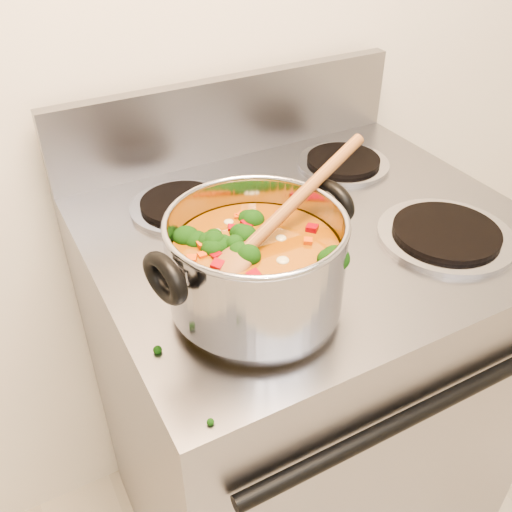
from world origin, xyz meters
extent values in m
cube|color=gray|center=(0.01, 1.16, 0.46)|extent=(0.72, 0.63, 0.92)
cube|color=gray|center=(0.01, 1.45, 1.00)|extent=(0.72, 0.03, 0.16)
cylinder|color=black|center=(0.01, 0.83, 0.80)|extent=(0.62, 0.02, 0.02)
cylinder|color=#A5A5AD|center=(-0.16, 1.02, 0.92)|extent=(0.22, 0.22, 0.01)
cylinder|color=black|center=(-0.16, 1.02, 0.93)|extent=(0.17, 0.17, 0.01)
cylinder|color=#A5A5AD|center=(0.19, 1.02, 0.92)|extent=(0.22, 0.22, 0.01)
cylinder|color=black|center=(0.19, 1.02, 0.93)|extent=(0.17, 0.17, 0.01)
cylinder|color=#A5A5AD|center=(-0.16, 1.30, 0.92)|extent=(0.18, 0.18, 0.01)
cylinder|color=black|center=(-0.16, 1.30, 0.93)|extent=(0.14, 0.14, 0.01)
cylinder|color=#A5A5AD|center=(0.19, 1.30, 0.92)|extent=(0.18, 0.18, 0.01)
cylinder|color=black|center=(0.19, 1.30, 0.93)|extent=(0.14, 0.14, 0.01)
cylinder|color=#9F9EA6|center=(-0.17, 1.01, 1.00)|extent=(0.23, 0.23, 0.12)
torus|color=#9F9EA6|center=(-0.17, 1.01, 1.06)|extent=(0.23, 0.23, 0.01)
cylinder|color=#85540C|center=(-0.17, 1.01, 0.98)|extent=(0.22, 0.22, 0.09)
torus|color=black|center=(-0.30, 0.99, 1.04)|extent=(0.03, 0.08, 0.08)
torus|color=black|center=(-0.04, 1.04, 1.04)|extent=(0.03, 0.08, 0.08)
ellipsoid|color=black|center=(-0.18, 0.95, 1.02)|extent=(0.04, 0.04, 0.03)
ellipsoid|color=black|center=(-0.11, 1.05, 1.02)|extent=(0.04, 0.04, 0.03)
ellipsoid|color=black|center=(-0.17, 0.99, 1.02)|extent=(0.04, 0.04, 0.03)
ellipsoid|color=black|center=(-0.13, 0.93, 1.02)|extent=(0.04, 0.04, 0.03)
ellipsoid|color=black|center=(-0.12, 1.05, 1.02)|extent=(0.04, 0.04, 0.03)
ellipsoid|color=black|center=(-0.07, 0.99, 1.02)|extent=(0.04, 0.04, 0.03)
ellipsoid|color=black|center=(-0.18, 1.09, 1.02)|extent=(0.04, 0.04, 0.03)
ellipsoid|color=black|center=(-0.09, 1.05, 1.02)|extent=(0.04, 0.04, 0.03)
ellipsoid|color=black|center=(-0.10, 1.08, 1.02)|extent=(0.04, 0.04, 0.03)
ellipsoid|color=#90050D|center=(-0.23, 1.06, 1.02)|extent=(0.01, 0.01, 0.01)
ellipsoid|color=#90050D|center=(-0.26, 1.00, 1.02)|extent=(0.01, 0.01, 0.01)
ellipsoid|color=#90050D|center=(-0.20, 0.98, 1.02)|extent=(0.01, 0.01, 0.01)
ellipsoid|color=#90050D|center=(-0.15, 1.03, 1.02)|extent=(0.01, 0.01, 0.01)
ellipsoid|color=#90050D|center=(-0.11, 0.99, 1.02)|extent=(0.01, 0.01, 0.01)
ellipsoid|color=#90050D|center=(-0.15, 1.08, 1.02)|extent=(0.01, 0.01, 0.01)
ellipsoid|color=#90050D|center=(-0.24, 0.98, 1.02)|extent=(0.01, 0.01, 0.01)
ellipsoid|color=#90050D|center=(-0.22, 1.05, 1.02)|extent=(0.01, 0.01, 0.01)
ellipsoid|color=#90050D|center=(-0.11, 1.01, 1.02)|extent=(0.01, 0.01, 0.01)
ellipsoid|color=#90050D|center=(-0.11, 0.99, 1.02)|extent=(0.01, 0.01, 0.01)
ellipsoid|color=#90050D|center=(-0.17, 0.92, 1.02)|extent=(0.01, 0.01, 0.01)
ellipsoid|color=#BB3F0A|center=(-0.23, 1.06, 1.02)|extent=(0.01, 0.01, 0.01)
ellipsoid|color=#BB3F0A|center=(-0.17, 0.93, 1.02)|extent=(0.01, 0.01, 0.01)
ellipsoid|color=#BB3F0A|center=(-0.23, 1.03, 1.02)|extent=(0.01, 0.01, 0.01)
ellipsoid|color=#BB3F0A|center=(-0.21, 1.09, 1.02)|extent=(0.01, 0.01, 0.01)
ellipsoid|color=#BB3F0A|center=(-0.14, 0.95, 1.02)|extent=(0.01, 0.01, 0.01)
ellipsoid|color=#BB3F0A|center=(-0.08, 0.99, 1.02)|extent=(0.01, 0.01, 0.01)
ellipsoid|color=#BB3F0A|center=(-0.19, 1.02, 1.02)|extent=(0.01, 0.01, 0.01)
ellipsoid|color=#BB3F0A|center=(-0.10, 0.99, 1.02)|extent=(0.01, 0.01, 0.01)
ellipsoid|color=#BB3F0A|center=(-0.22, 1.03, 1.02)|extent=(0.01, 0.01, 0.01)
ellipsoid|color=#BB3F0A|center=(-0.08, 0.97, 1.02)|extent=(0.01, 0.01, 0.01)
ellipsoid|color=#BB3F0A|center=(-0.12, 0.99, 1.02)|extent=(0.01, 0.01, 0.01)
ellipsoid|color=#BB3F0A|center=(-0.21, 1.04, 1.02)|extent=(0.01, 0.01, 0.01)
ellipsoid|color=tan|center=(-0.16, 0.96, 1.02)|extent=(0.02, 0.02, 0.01)
ellipsoid|color=tan|center=(-0.13, 0.92, 1.02)|extent=(0.02, 0.02, 0.01)
ellipsoid|color=tan|center=(-0.09, 0.99, 1.02)|extent=(0.02, 0.02, 0.01)
ellipsoid|color=tan|center=(-0.11, 1.07, 1.02)|extent=(0.02, 0.02, 0.01)
ellipsoid|color=tan|center=(-0.09, 0.98, 1.02)|extent=(0.02, 0.02, 0.01)
ellipsoid|color=tan|center=(-0.24, 1.01, 1.02)|extent=(0.02, 0.02, 0.01)
ellipsoid|color=tan|center=(-0.17, 1.04, 1.02)|extent=(0.02, 0.02, 0.01)
ellipsoid|color=tan|center=(-0.14, 1.05, 1.02)|extent=(0.02, 0.02, 0.01)
ellipsoid|color=tan|center=(-0.10, 1.06, 1.02)|extent=(0.02, 0.02, 0.01)
ellipsoid|color=brown|center=(-0.21, 1.00, 1.02)|extent=(0.09, 0.07, 0.04)
cylinder|color=brown|center=(-0.09, 1.04, 1.06)|extent=(0.26, 0.10, 0.09)
ellipsoid|color=black|center=(-0.24, 1.21, 0.92)|extent=(0.01, 0.01, 0.01)
ellipsoid|color=black|center=(-0.27, 1.19, 0.92)|extent=(0.01, 0.01, 0.01)
ellipsoid|color=black|center=(-0.18, 0.87, 0.92)|extent=(0.01, 0.01, 0.01)
camera|label=1|loc=(-0.45, 0.49, 1.45)|focal=40.00mm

